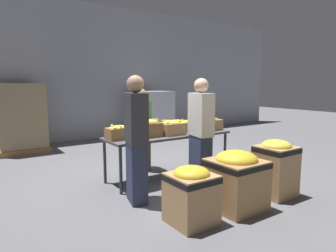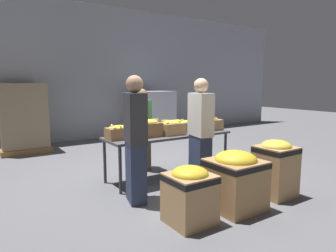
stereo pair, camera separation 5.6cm
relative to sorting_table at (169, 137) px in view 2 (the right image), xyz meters
The scene contains 16 objects.
ground_plane 0.73m from the sorting_table, ahead, with size 30.00×30.00×0.00m, color slate.
wall_back 4.67m from the sorting_table, 90.00° to the left, with size 16.00×0.08×4.00m.
sorting_table is the anchor object (origin of this frame).
banana_box_0 0.96m from the sorting_table, behind, with size 0.40×0.30×0.25m.
banana_box_1 0.48m from the sorting_table, behind, with size 0.41×0.27×0.31m.
banana_box_2 0.20m from the sorting_table, 89.73° to the right, with size 0.41×0.34×0.27m.
banana_box_3 0.50m from the sorting_table, 10.97° to the left, with size 0.41×0.30×0.24m.
banana_box_4 0.96m from the sorting_table, ahead, with size 0.41×0.33×0.27m.
volunteer_0 0.73m from the sorting_table, 101.96° to the left, with size 0.24×0.44×1.58m.
volunteer_1 0.70m from the sorting_table, 75.65° to the right, with size 0.32×0.51×1.76m.
volunteer_2 1.25m from the sorting_table, 146.19° to the right, with size 0.35×0.52×1.79m.
donation_bin_0 1.87m from the sorting_table, 116.05° to the right, with size 0.52×0.52×0.71m.
donation_bin_1 1.68m from the sorting_table, 91.48° to the right, with size 0.66×0.66×0.79m.
donation_bin_2 1.86m from the sorting_table, 64.07° to the right, with size 0.51×0.51×0.85m.
pallet_stack_0 4.07m from the sorting_table, 62.89° to the left, with size 1.13×1.13×1.45m.
pallet_stack_1 4.19m from the sorting_table, 116.18° to the left, with size 1.13×1.13×1.69m.
Camera 2 is at (-2.93, -4.36, 1.67)m, focal length 32.00 mm.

